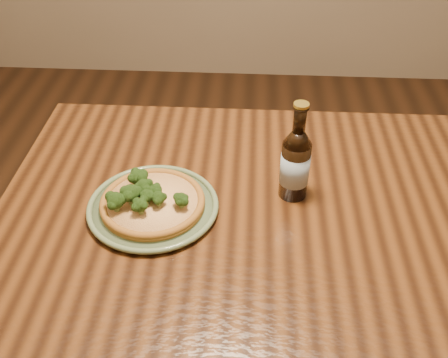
# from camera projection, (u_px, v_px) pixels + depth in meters

# --- Properties ---
(table) EXTENTS (1.60, 0.90, 0.75)m
(table) POSITION_uv_depth(u_px,v_px,m) (326.00, 237.00, 1.30)
(table) COLOR #4D2910
(table) RESTS_ON ground
(plate) EXTENTS (0.31, 0.31, 0.02)m
(plate) POSITION_uv_depth(u_px,v_px,m) (153.00, 206.00, 1.24)
(plate) COLOR #637651
(plate) RESTS_ON table
(pizza) EXTENTS (0.25, 0.25, 0.07)m
(pizza) POSITION_uv_depth(u_px,v_px,m) (151.00, 201.00, 1.23)
(pizza) COLOR #996222
(pizza) RESTS_ON plate
(beer_bottle) EXTENTS (0.07, 0.07, 0.26)m
(beer_bottle) POSITION_uv_depth(u_px,v_px,m) (295.00, 163.00, 1.23)
(beer_bottle) COLOR black
(beer_bottle) RESTS_ON table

